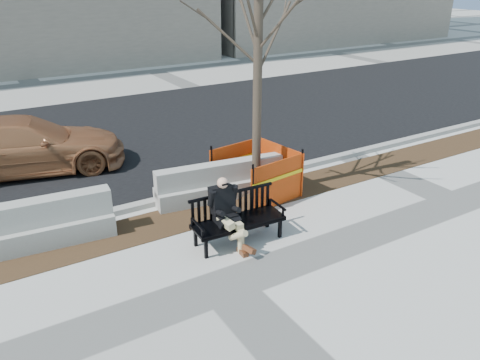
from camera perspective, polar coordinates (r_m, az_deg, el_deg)
The scene contains 10 objects.
ground at distance 8.42m, azimuth -1.87°, elevation -12.38°, with size 120.00×120.00×0.00m, color beige.
mulch_strip at distance 10.42m, azimuth -8.95°, elevation -5.01°, with size 40.00×1.20×0.02m, color #47301C.
asphalt_street at distance 15.91m, azimuth -17.71°, elevation 4.37°, with size 60.00×10.40×0.01m, color black.
curb at distance 11.19m, azimuth -10.86°, elevation -2.74°, with size 60.00×0.25×0.12m, color #9E9B93.
bench at distance 9.63m, azimuth -0.19°, elevation -7.28°, with size 1.87×0.67×1.00m, color black, non-canonical shape.
seated_man at distance 9.57m, azimuth -1.70°, elevation -7.52°, with size 0.58×0.97×1.36m, color black, non-canonical shape.
tree_fence at distance 11.56m, azimuth 1.89°, elevation -1.74°, with size 2.40×2.40×5.99m, color #ED3F0F, non-canonical shape.
sedan at distance 14.08m, azimuth -23.73°, elevation 0.96°, with size 2.06×5.07×1.47m, color #AA6A40.
jersey_barrier_left at distance 10.29m, azimuth -24.02°, elevation -7.38°, with size 3.39×0.68×0.97m, color #A7A59C, non-canonical shape.
jersey_barrier_right at distance 11.42m, azimuth -2.28°, elevation -2.07°, with size 3.10×0.62×0.89m, color #ACA9A1, non-canonical shape.
Camera 1 is at (-3.30, -5.96, 4.94)m, focal length 35.96 mm.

